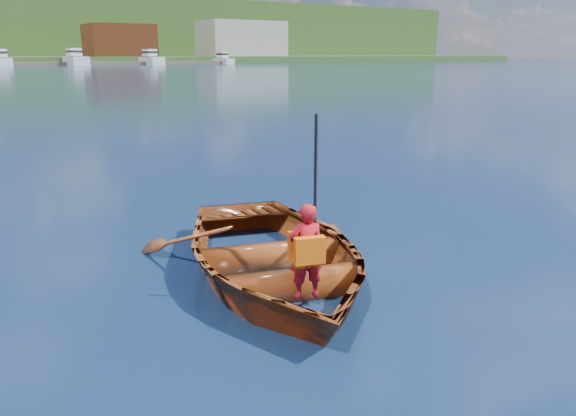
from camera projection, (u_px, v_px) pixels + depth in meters
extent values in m
plane|color=#122D43|center=(193.00, 278.00, 7.13)|extent=(600.00, 600.00, 0.00)
imported|color=brown|center=(272.00, 255.00, 7.06)|extent=(4.17, 5.06, 0.91)
imported|color=#B2141F|center=(306.00, 252.00, 6.18)|extent=(0.45, 0.36, 1.09)
cube|color=#D95B0C|center=(310.00, 251.00, 6.06)|extent=(0.35, 0.18, 0.30)
cube|color=#D95B0C|center=(303.00, 244.00, 6.28)|extent=(0.35, 0.17, 0.30)
cube|color=#D95B0C|center=(306.00, 262.00, 6.22)|extent=(0.35, 0.29, 0.05)
cylinder|color=black|center=(315.00, 206.00, 6.24)|extent=(0.04, 0.04, 2.04)
cube|color=brown|center=(119.00, 41.00, 163.65)|extent=(18.00, 16.00, 9.00)
cube|color=#9A948D|center=(242.00, 39.00, 183.58)|extent=(26.00, 16.00, 11.00)
cube|color=silver|center=(2.00, 62.00, 130.09)|extent=(3.38, 12.08, 2.06)
cube|color=silver|center=(0.00, 53.00, 130.51)|extent=(2.37, 5.43, 1.80)
cube|color=black|center=(0.00, 52.00, 130.48)|extent=(2.43, 5.68, 0.50)
cube|color=silver|center=(76.00, 61.00, 138.36)|extent=(3.84, 13.71, 2.32)
cube|color=silver|center=(74.00, 52.00, 138.88)|extent=(2.69, 6.17, 1.80)
cube|color=black|center=(74.00, 51.00, 138.85)|extent=(2.76, 6.44, 0.50)
cube|color=silver|center=(151.00, 61.00, 148.07)|extent=(3.34, 11.92, 2.17)
cube|color=silver|center=(149.00, 53.00, 148.46)|extent=(2.34, 5.36, 1.80)
cube|color=black|center=(149.00, 52.00, 148.43)|extent=(2.40, 5.60, 0.50)
cube|color=silver|center=(224.00, 61.00, 158.73)|extent=(2.55, 9.11, 1.66)
cube|color=silver|center=(222.00, 55.00, 158.97)|extent=(1.79, 4.10, 1.80)
cube|color=black|center=(222.00, 54.00, 158.94)|extent=(1.84, 4.28, 0.50)
cylinder|color=#382314|center=(5.00, 10.00, 240.65)|extent=(0.80, 0.80, 3.74)
cylinder|color=#382314|center=(354.00, 45.00, 257.80)|extent=(0.80, 0.80, 2.89)
sphere|color=#255F19|center=(354.00, 36.00, 256.78)|extent=(5.39, 5.39, 5.39)
cylinder|color=#382314|center=(323.00, 37.00, 271.04)|extent=(0.80, 0.80, 2.71)
sphere|color=#255F19|center=(323.00, 29.00, 270.08)|extent=(5.06, 5.06, 5.06)
cylinder|color=#382314|center=(152.00, 32.00, 230.23)|extent=(0.80, 0.80, 3.67)
sphere|color=#255F19|center=(151.00, 19.00, 228.93)|extent=(6.86, 6.86, 6.86)
cylinder|color=#382314|center=(193.00, 22.00, 271.40)|extent=(0.80, 0.80, 2.49)
sphere|color=#255F19|center=(193.00, 15.00, 270.52)|extent=(4.64, 4.64, 4.64)
cylinder|color=#382314|center=(188.00, 46.00, 211.30)|extent=(0.80, 0.80, 2.74)
sphere|color=#255F19|center=(188.00, 36.00, 210.33)|extent=(5.11, 5.11, 5.11)
cylinder|color=#382314|center=(259.00, 32.00, 261.29)|extent=(0.80, 0.80, 3.24)
sphere|color=#255F19|center=(259.00, 23.00, 260.14)|extent=(6.05, 6.05, 6.05)
cylinder|color=#382314|center=(190.00, 17.00, 286.61)|extent=(0.80, 0.80, 2.54)
sphere|color=#255F19|center=(189.00, 10.00, 285.71)|extent=(4.74, 4.74, 4.74)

